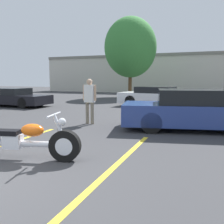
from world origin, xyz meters
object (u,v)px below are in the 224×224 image
tree_background (130,47)px  parked_car_left_row (12,97)px  parked_car_mid_row (158,97)px  motorcycle (19,141)px  show_car_hood_open (199,110)px  spectator_by_show_car (90,98)px

tree_background → parked_car_left_row: 11.32m
parked_car_left_row → parked_car_mid_row: 8.63m
motorcycle → parked_car_left_row: size_ratio=0.53×
motorcycle → parked_car_mid_row: 10.53m
show_car_hood_open → parked_car_mid_row: size_ratio=1.05×
motorcycle → spectator_by_show_car: 4.19m
tree_background → spectator_by_show_car: 14.07m
motorcycle → spectator_by_show_car: spectator_by_show_car is taller
show_car_hood_open → spectator_by_show_car: bearing=172.3°
tree_background → parked_car_left_row: tree_background is taller
spectator_by_show_car → parked_car_mid_row: bearing=78.9°
parked_car_left_row → tree_background: bearing=67.3°
motorcycle → spectator_by_show_car: bearing=82.7°
motorcycle → parked_car_mid_row: size_ratio=0.52×
tree_background → motorcycle: size_ratio=2.80×
show_car_hood_open → spectator_by_show_car: size_ratio=3.10×
motorcycle → parked_car_mid_row: parked_car_mid_row is taller
parked_car_mid_row → spectator_by_show_car: size_ratio=2.94×
show_car_hood_open → spectator_by_show_car: 3.73m
parked_car_left_row → parked_car_mid_row: (8.20, 2.68, 0.06)m
tree_background → spectator_by_show_car: tree_background is taller
tree_background → parked_car_mid_row: tree_background is taller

